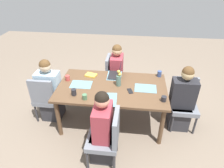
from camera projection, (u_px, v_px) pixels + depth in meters
The scene contains 23 objects.
ground_plane at pixel (112, 120), 3.80m from camera, with size 10.00×10.00×0.00m, color #756656.
dining_table at pixel (112, 90), 3.44m from camera, with size 1.84×1.07×0.76m.
chair_head_right_left_near at pixel (46, 97), 3.59m from camera, with size 0.44×0.44×0.90m.
person_head_right_left_near at pixel (50, 93), 3.63m from camera, with size 0.40×0.36×1.19m.
chair_head_left_left_mid at pixel (184, 101), 3.49m from camera, with size 0.44×0.44×0.90m.
person_head_left_left_mid at pixel (181, 102), 3.42m from camera, with size 0.40×0.36×1.19m.
chair_near_left_far at pixel (114, 74), 4.28m from camera, with size 0.44×0.44×0.90m.
person_near_left_far at pixel (117, 75), 4.21m from camera, with size 0.36×0.40×1.19m.
chair_far_right_near at pixel (108, 136), 2.79m from camera, with size 0.44×0.44×0.90m.
person_far_right_near at pixel (103, 131), 2.83m from camera, with size 0.36×0.40×1.19m.
flower_vase at pixel (119, 78), 3.35m from camera, with size 0.09×0.09×0.30m.
placemat_head_right_left_near at pixel (81, 84), 3.45m from camera, with size 0.36×0.26×0.00m, color slate.
placemat_head_left_left_mid at pixel (146, 88), 3.35m from camera, with size 0.36×0.26×0.00m, color slate.
placemat_near_left_far at pixel (114, 76), 3.71m from camera, with size 0.36×0.26×0.00m, color slate.
placemat_far_right_near at pixel (108, 99), 3.08m from camera, with size 0.36×0.26×0.00m, color slate.
laptop_near_left_far at pixel (116, 74), 3.68m from camera, with size 0.22×0.32×0.21m.
coffee_mug_near_left at pixel (159, 74), 3.66m from camera, with size 0.08×0.08×0.11m, color #33477A.
coffee_mug_near_right at pixel (85, 97), 3.07m from camera, with size 0.07×0.07×0.09m, color #47704C.
coffee_mug_centre_left at pixel (164, 99), 3.03m from camera, with size 0.08×0.08×0.08m, color #232328.
coffee_mug_centre_right at pixel (74, 92), 3.15m from camera, with size 0.08×0.08×0.11m, color #232328.
coffee_mug_far_left at pixel (68, 78), 3.55m from camera, with size 0.08×0.08×0.09m, color #AD3D38.
book_red_cover at pixel (91, 75), 3.69m from camera, with size 0.20×0.14×0.03m, color gold.
phone_black at pixel (130, 91), 3.27m from camera, with size 0.15×0.07×0.01m, color black.
Camera 1 is at (-0.34, 2.84, 2.59)m, focal length 32.17 mm.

